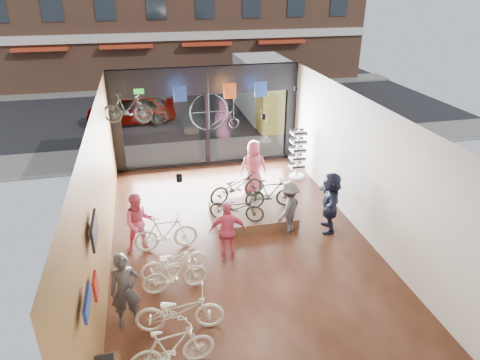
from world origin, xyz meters
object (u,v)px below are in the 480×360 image
object	(u,v)px
penny_farthing	(217,113)
display_bike_mid	(270,193)
customer_2	(228,231)
display_bike_left	(237,207)
customer_3	(289,208)
display_bike_right	(236,186)
customer_1	(139,223)
display_platform	(252,214)
customer_0	(125,290)
customer_5	(330,202)
sunglasses_rack	(298,154)
customer_4	(254,167)
street_car	(131,109)
floor_bike_5	(166,233)
box_truck	(271,92)
floor_bike_2	(180,311)
hung_bike	(127,108)
floor_bike_4	(174,261)
floor_bike_3	(175,274)
floor_bike_1	(172,349)

from	to	relation	value
penny_farthing	display_bike_mid	bearing A→B (deg)	-69.98
display_bike_mid	customer_2	xyz separation A→B (m)	(-1.69, -1.88, 0.06)
display_bike_left	customer_3	xyz separation A→B (m)	(1.40, -0.48, 0.08)
display_bike_right	customer_1	xyz separation A→B (m)	(-2.98, -1.65, 0.05)
display_platform	customer_0	distance (m)	5.20
customer_1	penny_farthing	world-z (taller)	penny_farthing
customer_5	sunglasses_rack	size ratio (longest dim) A/B	0.98
customer_2	customer_4	distance (m)	3.97
penny_farthing	customer_0	bearing A→B (deg)	-115.24
customer_2	sunglasses_rack	world-z (taller)	sunglasses_rack
display_platform	penny_farthing	xyz separation A→B (m)	(-0.50, 3.01, 2.35)
street_car	display_bike_left	world-z (taller)	street_car
display_bike_left	floor_bike_5	bearing A→B (deg)	128.04
sunglasses_rack	customer_1	bearing A→B (deg)	-150.57
customer_2	sunglasses_rack	distance (m)	5.51
box_truck	penny_farthing	size ratio (longest dim) A/B	4.39
floor_bike_2	hung_bike	bearing A→B (deg)	13.24
floor_bike_4	customer_4	bearing A→B (deg)	-47.24
floor_bike_4	floor_bike_3	bearing A→B (deg)	167.88
customer_2	sunglasses_rack	bearing A→B (deg)	-120.60
customer_0	customer_1	bearing A→B (deg)	77.89
floor_bike_2	display_bike_left	bearing A→B (deg)	-22.97
street_car	display_platform	xyz separation A→B (m)	(3.56, -10.51, -0.59)
display_platform	customer_4	world-z (taller)	customer_4
customer_0	floor_bike_4	bearing A→B (deg)	46.43
floor_bike_4	floor_bike_1	bearing A→B (deg)	164.11
floor_bike_4	customer_0	xyz separation A→B (m)	(-1.08, -1.37, 0.42)
floor_bike_2	customer_4	size ratio (longest dim) A/B	1.01
box_truck	floor_bike_5	distance (m)	12.21
floor_bike_5	customer_1	bearing A→B (deg)	78.92
box_truck	penny_farthing	distance (m)	7.65
floor_bike_3	customer_2	bearing A→B (deg)	-60.97
display_bike_left	customer_1	world-z (taller)	customer_1
floor_bike_1	display_bike_mid	distance (m)	6.14
street_car	customer_2	size ratio (longest dim) A/B	2.62
floor_bike_4	floor_bike_5	world-z (taller)	floor_bike_5
box_truck	hung_bike	distance (m)	9.74
street_car	hung_bike	size ratio (longest dim) A/B	2.74
customer_4	customer_5	xyz separation A→B (m)	(1.50, -2.90, -0.01)
street_car	floor_bike_2	world-z (taller)	street_car
street_car	customer_2	world-z (taller)	customer_2
floor_bike_5	sunglasses_rack	size ratio (longest dim) A/B	0.92
customer_5	sunglasses_rack	world-z (taller)	sunglasses_rack
customer_3	floor_bike_1	bearing A→B (deg)	4.47
box_truck	customer_2	bearing A→B (deg)	-111.60
floor_bike_1	floor_bike_5	xyz separation A→B (m)	(0.17, 3.99, 0.02)
floor_bike_3	customer_3	world-z (taller)	customer_3
floor_bike_5	customer_3	size ratio (longest dim) A/B	1.06
display_platform	hung_bike	xyz separation A→B (m)	(-3.43, 2.71, 2.78)
customer_1	sunglasses_rack	distance (m)	6.59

